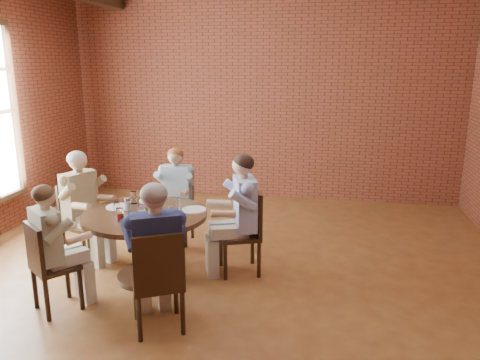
% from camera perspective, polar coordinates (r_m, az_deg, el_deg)
% --- Properties ---
extents(floor, '(7.00, 7.00, 0.00)m').
position_cam_1_polar(floor, '(5.02, -2.97, -13.03)').
color(floor, brown).
rests_on(floor, ground).
extents(wall_back, '(7.00, 0.00, 7.00)m').
position_cam_1_polar(wall_back, '(7.93, 2.78, 9.92)').
color(wall_back, brown).
rests_on(wall_back, ground).
extents(dining_table, '(1.32, 1.32, 0.75)m').
position_cam_1_polar(dining_table, '(5.11, -11.41, -6.29)').
color(dining_table, black).
rests_on(dining_table, floor).
extents(chair_a, '(0.55, 0.55, 0.94)m').
position_cam_1_polar(chair_a, '(5.19, 0.87, -5.89)').
color(chair_a, black).
rests_on(chair_a, floor).
extents(diner_a, '(0.80, 0.72, 1.34)m').
position_cam_1_polar(diner_a, '(5.13, -0.08, -4.28)').
color(diner_a, '#4158AA').
rests_on(diner_a, floor).
extents(chair_b, '(0.38, 0.38, 0.88)m').
position_cam_1_polar(chair_b, '(6.15, -7.58, -3.00)').
color(chair_b, black).
rests_on(chair_b, floor).
extents(diner_b, '(0.48, 0.59, 1.24)m').
position_cam_1_polar(diner_b, '(6.05, -7.82, -1.99)').
color(diner_b, '#879DAC').
rests_on(diner_b, floor).
extents(chair_c, '(0.54, 0.54, 0.92)m').
position_cam_1_polar(chair_c, '(5.86, -18.94, -4.38)').
color(chair_c, black).
rests_on(chair_c, floor).
extents(diner_c, '(0.77, 0.71, 1.31)m').
position_cam_1_polar(diner_c, '(5.76, -18.55, -3.11)').
color(diner_c, brown).
rests_on(diner_c, floor).
extents(chair_d, '(0.53, 0.53, 0.88)m').
position_cam_1_polar(chair_d, '(4.74, -22.44, -9.43)').
color(chair_d, black).
rests_on(chair_d, floor).
extents(diner_d, '(0.72, 0.74, 1.23)m').
position_cam_1_polar(diner_d, '(4.71, -21.77, -7.77)').
color(diner_d, '#B8AA90').
rests_on(diner_d, floor).
extents(chair_e, '(0.57, 0.57, 0.94)m').
position_cam_1_polar(chair_e, '(4.12, -9.93, -11.73)').
color(chair_e, black).
rests_on(chair_e, floor).
extents(diner_e, '(0.76, 0.82, 1.33)m').
position_cam_1_polar(diner_e, '(4.13, -10.16, -9.26)').
color(diner_e, '#192046').
rests_on(diner_e, floor).
extents(plate_a, '(0.26, 0.26, 0.01)m').
position_cam_1_polar(plate_a, '(5.04, -5.63, -3.62)').
color(plate_a, white).
rests_on(plate_a, dining_table).
extents(plate_b, '(0.26, 0.26, 0.01)m').
position_cam_1_polar(plate_b, '(5.43, -10.84, -2.47)').
color(plate_b, white).
rests_on(plate_b, dining_table).
extents(plate_c, '(0.26, 0.26, 0.01)m').
position_cam_1_polar(plate_c, '(5.29, -14.63, -3.16)').
color(plate_c, white).
rests_on(plate_c, dining_table).
extents(plate_d, '(0.26, 0.26, 0.01)m').
position_cam_1_polar(plate_d, '(4.60, -8.92, -5.48)').
color(plate_d, white).
rests_on(plate_d, dining_table).
extents(glass_a, '(0.07, 0.07, 0.14)m').
position_cam_1_polar(glass_a, '(5.03, -7.71, -2.97)').
color(glass_a, white).
rests_on(glass_a, dining_table).
extents(glass_b, '(0.07, 0.07, 0.14)m').
position_cam_1_polar(glass_b, '(5.12, -9.84, -2.75)').
color(glass_b, white).
rests_on(glass_b, dining_table).
extents(glass_c, '(0.07, 0.07, 0.14)m').
position_cam_1_polar(glass_c, '(5.37, -12.82, -2.08)').
color(glass_c, white).
rests_on(glass_c, dining_table).
extents(glass_d, '(0.07, 0.07, 0.14)m').
position_cam_1_polar(glass_d, '(5.15, -13.53, -2.84)').
color(glass_d, white).
rests_on(glass_d, dining_table).
extents(glass_e, '(0.07, 0.07, 0.14)m').
position_cam_1_polar(glass_e, '(5.02, -14.77, -3.37)').
color(glass_e, white).
rests_on(glass_e, dining_table).
extents(glass_f, '(0.07, 0.07, 0.14)m').
position_cam_1_polar(glass_f, '(4.80, -14.44, -4.14)').
color(glass_f, white).
rests_on(glass_f, dining_table).
extents(glass_g, '(0.07, 0.07, 0.14)m').
position_cam_1_polar(glass_g, '(4.85, -11.88, -3.82)').
color(glass_g, white).
rests_on(glass_g, dining_table).
extents(glass_h, '(0.07, 0.07, 0.14)m').
position_cam_1_polar(glass_h, '(4.79, -8.34, -3.87)').
color(glass_h, white).
rests_on(glass_h, dining_table).
extents(smartphone, '(0.12, 0.17, 0.01)m').
position_cam_1_polar(smartphone, '(4.67, -9.23, -5.25)').
color(smartphone, black).
rests_on(smartphone, dining_table).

